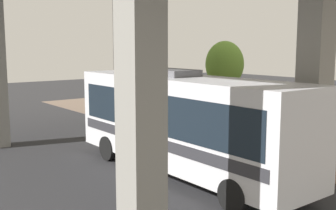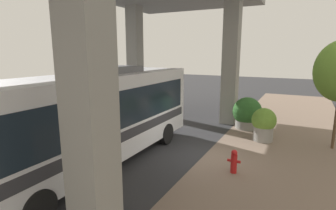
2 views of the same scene
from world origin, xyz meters
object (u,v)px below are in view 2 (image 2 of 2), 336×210
at_px(bus, 97,114).
at_px(fire_hydrant, 234,161).
at_px(planter_middle, 247,114).
at_px(planter_front, 264,124).

bearing_deg(bus, fire_hydrant, -161.29).
xyz_separation_m(fire_hydrant, planter_middle, (0.73, -6.16, 0.44)).
relative_size(bus, fire_hydrant, 11.52).
relative_size(bus, planter_middle, 5.60).
relative_size(fire_hydrant, planter_front, 0.54).
distance_m(bus, planter_middle, 8.95).
height_order(fire_hydrant, planter_middle, planter_middle).
height_order(planter_front, planter_middle, planter_middle).
relative_size(planter_front, planter_middle, 0.91).
bearing_deg(bus, planter_middle, -118.14).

